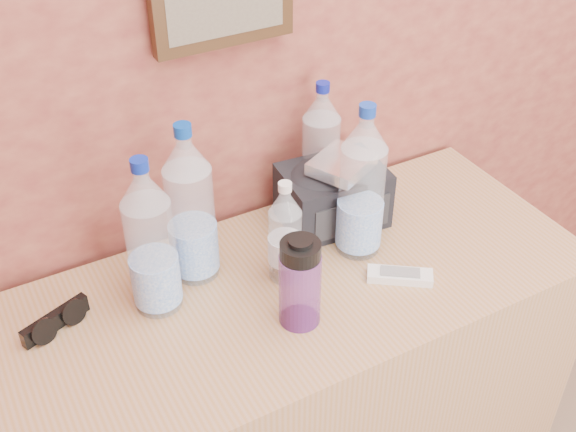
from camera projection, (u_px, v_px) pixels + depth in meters
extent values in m
cube|color=tan|center=(289.00, 409.00, 1.80)|extent=(1.33, 0.55, 0.83)
cylinder|color=silver|center=(151.00, 246.00, 1.41)|extent=(0.10, 0.10, 0.31)
cylinder|color=#0C2393|center=(139.00, 165.00, 1.30)|extent=(0.03, 0.03, 0.02)
cylinder|color=#AEC2D3|center=(191.00, 212.00, 1.49)|extent=(0.10, 0.10, 0.32)
cylinder|color=#0A3B9B|center=(183.00, 130.00, 1.37)|extent=(0.04, 0.04, 0.02)
cylinder|color=#ADC5D3|center=(321.00, 154.00, 1.70)|extent=(0.09, 0.09, 0.29)
cylinder|color=#0E1A94|center=(323.00, 87.00, 1.60)|extent=(0.03, 0.03, 0.02)
cylinder|color=white|center=(362.00, 190.00, 1.55)|extent=(0.10, 0.10, 0.32)
cylinder|color=#1236A0|center=(368.00, 110.00, 1.44)|extent=(0.04, 0.04, 0.02)
cylinder|color=white|center=(285.00, 238.00, 1.51)|extent=(0.07, 0.07, 0.21)
cylinder|color=silver|center=(285.00, 187.00, 1.43)|extent=(0.03, 0.03, 0.02)
cylinder|color=#6E2D8C|center=(300.00, 289.00, 1.42)|extent=(0.08, 0.08, 0.16)
cylinder|color=black|center=(300.00, 249.00, 1.35)|extent=(0.08, 0.08, 0.04)
cube|color=silver|center=(400.00, 276.00, 1.56)|extent=(0.14, 0.12, 0.02)
cube|color=silver|center=(342.00, 164.00, 1.61)|extent=(0.17, 0.16, 0.03)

